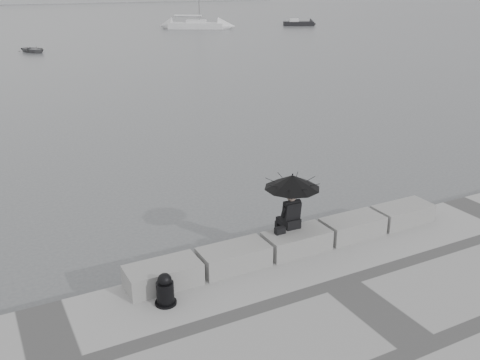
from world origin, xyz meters
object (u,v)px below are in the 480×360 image
mooring_bollard (165,291)px  sailboat_right (196,25)px  small_motorboat (298,23)px  dinghy (34,50)px  seated_person (292,187)px

mooring_bollard → sailboat_right: 68.84m
sailboat_right → small_motorboat: bearing=23.0°
mooring_bollard → dinghy: 46.73m
mooring_bollard → sailboat_right: (27.86, 62.95, -0.27)m
seated_person → mooring_bollard: (-3.61, -0.97, -1.24)m
sailboat_right → small_motorboat: (15.49, -2.50, -0.21)m
seated_person → small_motorboat: bearing=59.4°
seated_person → mooring_bollard: size_ratio=1.98×
mooring_bollard → seated_person: bearing=15.0°
sailboat_right → dinghy: sailboat_right is taller
sailboat_right → small_motorboat: 15.70m
seated_person → small_motorboat: size_ratio=0.30×
seated_person → dinghy: 45.63m
mooring_bollard → small_motorboat: 74.39m
mooring_bollard → dinghy: size_ratio=0.23×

